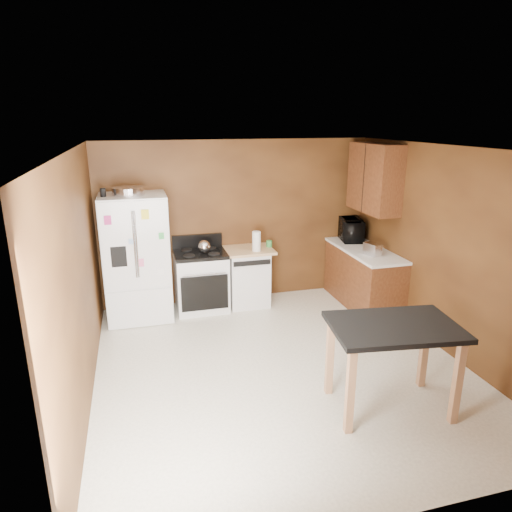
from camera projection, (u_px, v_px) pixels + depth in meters
name	position (u px, v px, depth m)	size (l,w,h in m)	color
floor	(280.00, 366.00, 5.37)	(4.50, 4.50, 0.00)	white
ceiling	(284.00, 149.00, 4.65)	(4.50, 4.50, 0.00)	white
wall_back	(237.00, 222.00, 7.09)	(4.20, 4.20, 0.00)	brown
wall_front	(391.00, 370.00, 2.93)	(4.20, 4.20, 0.00)	brown
wall_left	(80.00, 282.00, 4.49)	(4.50, 4.50, 0.00)	brown
wall_right	(447.00, 251.00, 5.53)	(4.50, 4.50, 0.00)	brown
roasting_pan	(128.00, 191.00, 6.16)	(0.43, 0.43, 0.11)	silver
pen_cup	(103.00, 193.00, 6.02)	(0.07, 0.07, 0.11)	black
kettle	(204.00, 247.00, 6.67)	(0.19, 0.19, 0.19)	silver
paper_towel	(256.00, 241.00, 6.80)	(0.13, 0.13, 0.30)	white
green_canister	(269.00, 244.00, 7.04)	(0.09, 0.09, 0.10)	green
toaster	(372.00, 249.00, 6.57)	(0.15, 0.24, 0.18)	silver
microwave	(351.00, 230.00, 7.38)	(0.58, 0.39, 0.32)	black
refrigerator	(137.00, 258.00, 6.45)	(0.90, 0.80, 1.80)	white
gas_range	(201.00, 280.00, 6.86)	(0.76, 0.68, 1.10)	white
dishwasher	(247.00, 276.00, 7.06)	(0.78, 0.63, 0.89)	white
right_cabinets	(366.00, 248.00, 6.93)	(0.63, 1.58, 2.45)	brown
island	(393.00, 338.00, 4.40)	(1.31, 0.96, 0.91)	black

